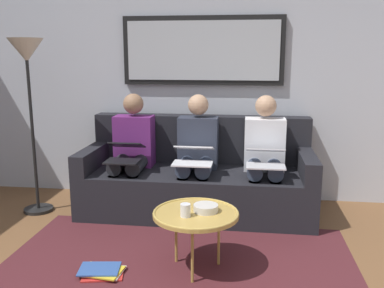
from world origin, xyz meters
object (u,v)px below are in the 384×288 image
(cup, at_px, (185,210))
(magazine_stack, at_px, (102,271))
(person_right, at_px, (132,149))
(coffee_table, at_px, (196,214))
(bowl, at_px, (206,208))
(person_middle, at_px, (197,151))
(laptop_white, at_px, (194,155))
(laptop_silver, at_px, (266,157))
(framed_mirror, at_px, (203,51))
(standing_lamp, at_px, (28,70))
(laptop_black, at_px, (125,152))
(couch, at_px, (198,179))
(person_left, at_px, (265,153))

(cup, relative_size, magazine_stack, 0.26)
(person_right, distance_m, magazine_stack, 1.44)
(coffee_table, relative_size, bowl, 3.46)
(coffee_table, bearing_deg, person_middle, -83.33)
(coffee_table, xyz_separation_m, laptop_white, (0.13, -0.91, 0.21))
(laptop_silver, xyz_separation_m, person_right, (1.28, -0.24, -0.02))
(framed_mirror, xyz_separation_m, cup, (-0.07, 1.69, -1.07))
(coffee_table, xyz_separation_m, standing_lamp, (1.68, -0.95, 0.95))
(coffee_table, relative_size, person_middle, 0.53)
(framed_mirror, height_order, laptop_black, framed_mirror)
(magazine_stack, bearing_deg, bowl, -164.74)
(couch, xyz_separation_m, magazine_stack, (0.51, 1.38, -0.29))
(cup, bearing_deg, magazine_stack, 7.91)
(couch, height_order, standing_lamp, standing_lamp)
(person_right, bearing_deg, couch, -173.87)
(person_middle, height_order, magazine_stack, person_middle)
(person_left, height_order, laptop_black, person_left)
(laptop_black, height_order, standing_lamp, standing_lamp)
(laptop_silver, height_order, laptop_black, laptop_black)
(laptop_white, bearing_deg, standing_lamp, -1.51)
(couch, relative_size, standing_lamp, 1.33)
(person_middle, height_order, laptop_white, person_middle)
(bowl, height_order, laptop_black, laptop_black)
(cup, height_order, laptop_black, laptop_black)
(coffee_table, distance_m, cup, 0.12)
(bowl, height_order, person_left, person_left)
(coffee_table, height_order, laptop_silver, laptop_silver)
(magazine_stack, bearing_deg, laptop_white, -115.43)
(framed_mirror, height_order, coffee_table, framed_mirror)
(cup, height_order, person_right, person_right)
(coffee_table, distance_m, laptop_black, 1.22)
(standing_lamp, bearing_deg, person_right, -167.67)
(bowl, xyz_separation_m, person_middle, (0.20, -1.12, 0.15))
(person_middle, xyz_separation_m, magazine_stack, (0.51, 1.31, -0.58))
(framed_mirror, bearing_deg, person_right, 35.52)
(laptop_silver, bearing_deg, person_middle, -20.66)
(laptop_silver, bearing_deg, person_left, -90.00)
(coffee_table, relative_size, magazine_stack, 1.78)
(laptop_white, bearing_deg, couch, -90.00)
(person_middle, bearing_deg, laptop_white, 90.00)
(laptop_white, bearing_deg, coffee_table, 98.41)
(framed_mirror, bearing_deg, laptop_silver, 132.51)
(laptop_silver, distance_m, person_middle, 0.68)
(couch, xyz_separation_m, laptop_black, (0.64, 0.30, 0.32))
(person_left, xyz_separation_m, magazine_stack, (1.15, 1.31, -0.58))
(laptop_silver, bearing_deg, magazine_stack, 42.94)
(framed_mirror, xyz_separation_m, person_middle, (0.00, 0.46, -0.94))
(person_right, bearing_deg, framed_mirror, -144.48)
(framed_mirror, relative_size, laptop_black, 4.22)
(laptop_silver, bearing_deg, cup, 60.18)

